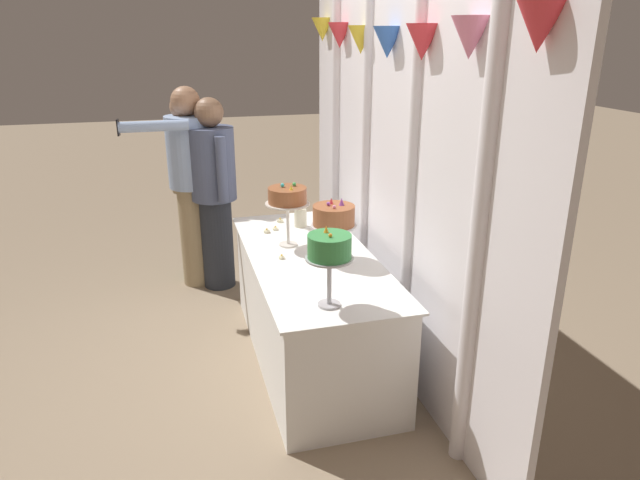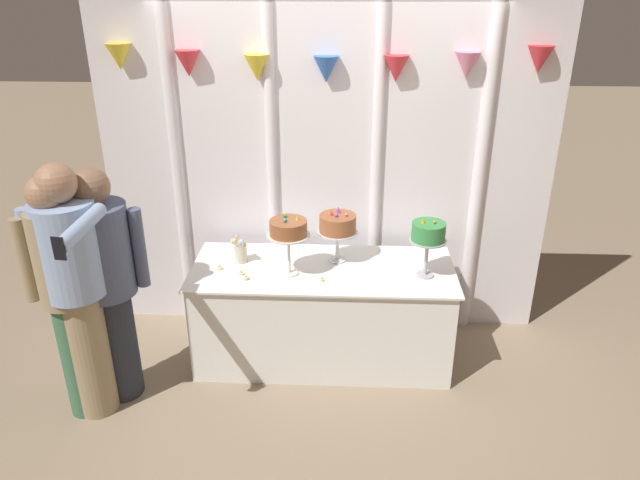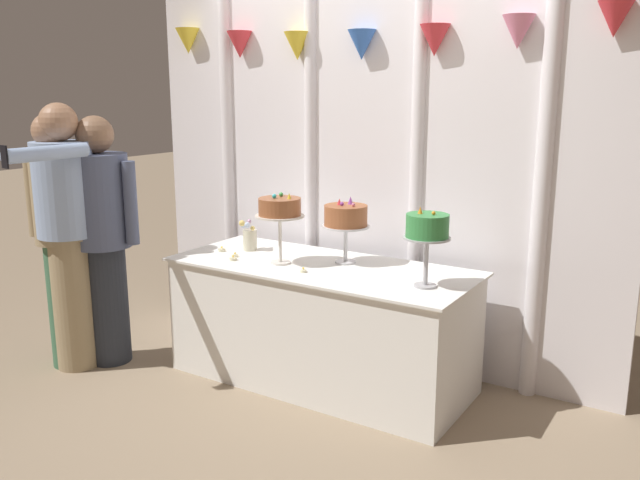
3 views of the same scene
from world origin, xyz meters
name	(u,v)px [view 3 (image 3 of 3)]	position (x,y,z in m)	size (l,w,h in m)	color
ground_plane	(312,386)	(0.00, 0.00, 0.00)	(24.00, 24.00, 0.00)	gray
draped_curtain	(365,160)	(0.01, 0.63, 1.34)	(3.40, 0.18, 2.53)	white
cake_table	(321,323)	(0.00, 0.10, 0.38)	(1.88, 0.79, 0.75)	white
cake_display_leftmost	(280,209)	(-0.23, 0.00, 1.09)	(0.30, 0.30, 0.44)	silver
cake_display_center	(346,217)	(0.10, 0.22, 1.04)	(0.29, 0.29, 0.41)	silver
cake_display_rightmost	(427,229)	(0.72, 0.02, 1.07)	(0.25, 0.25, 0.44)	#B2B2B7
flower_vase	(249,237)	(-0.60, 0.17, 0.84)	(0.12, 0.11, 0.21)	beige
tealight_far_left	(222,250)	(-0.74, 0.05, 0.76)	(0.05, 0.05, 0.04)	beige
tealight_near_left	(235,256)	(-0.57, -0.02, 0.76)	(0.04, 0.04, 0.03)	beige
tealight_near_right	(233,259)	(-0.52, -0.10, 0.76)	(0.05, 0.05, 0.03)	beige
tealight_far_right	(304,271)	(0.00, -0.09, 0.76)	(0.04, 0.04, 0.03)	beige
guest_man_dark_suit	(102,233)	(-1.37, -0.39, 0.88)	(0.53, 0.46, 1.63)	#282D38
guest_man_pink_jacket	(58,229)	(-1.55, -0.59, 0.92)	(0.45, 0.33, 1.65)	#3D6B4C
guest_girl_blue_dress	(67,227)	(-1.48, -0.57, 0.94)	(0.54, 0.72, 1.71)	#9E8966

